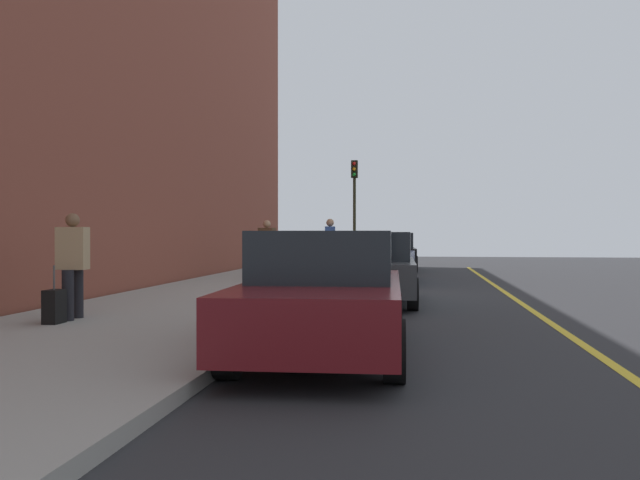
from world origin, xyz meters
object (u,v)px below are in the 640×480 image
object	(u,v)px
parked_car_navy	(382,257)
parked_car_charcoal	(372,267)
pedestrian_tan_coat	(73,263)
pedestrian_blue_coat	(330,246)
traffic_light_pole	(354,195)
pedestrian_brown_coat	(267,247)
rolling_suitcase	(54,306)
parked_car_maroon	(325,292)
parked_car_black	(392,252)

from	to	relation	value
parked_car_navy	parked_car_charcoal	size ratio (longest dim) A/B	1.01
parked_car_charcoal	pedestrian_tan_coat	size ratio (longest dim) A/B	2.70
pedestrian_blue_coat	pedestrian_tan_coat	world-z (taller)	pedestrian_blue_coat
parked_car_navy	traffic_light_pole	bearing A→B (deg)	-167.58
pedestrian_blue_coat	traffic_light_pole	size ratio (longest dim) A/B	0.41
pedestrian_brown_coat	rolling_suitcase	size ratio (longest dim) A/B	2.01
parked_car_charcoal	pedestrian_blue_coat	distance (m)	5.84
parked_car_maroon	pedestrian_tan_coat	xyz separation A→B (m)	(-1.65, -4.18, 0.27)
parked_car_maroon	pedestrian_tan_coat	distance (m)	4.51
pedestrian_brown_coat	parked_car_maroon	bearing A→B (deg)	15.99
parked_car_black	pedestrian_tan_coat	xyz separation A→B (m)	(17.41, -4.30, 0.27)
parked_car_navy	parked_car_charcoal	bearing A→B (deg)	0.98
parked_car_charcoal	traffic_light_pole	world-z (taller)	traffic_light_pole
parked_car_maroon	traffic_light_pole	bearing A→B (deg)	-175.78
pedestrian_brown_coat	pedestrian_tan_coat	distance (m)	9.97
traffic_light_pole	pedestrian_blue_coat	bearing A→B (deg)	-0.32
pedestrian_blue_coat	rolling_suitcase	size ratio (longest dim) A/B	2.06
parked_car_charcoal	pedestrian_brown_coat	world-z (taller)	pedestrian_brown_coat
rolling_suitcase	parked_car_black	bearing A→B (deg)	166.46
parked_car_charcoal	pedestrian_brown_coat	xyz separation A→B (m)	(-5.24, -3.47, 0.31)
parked_car_charcoal	pedestrian_blue_coat	bearing A→B (deg)	-163.86
pedestrian_brown_coat	rolling_suitcase	xyz separation A→B (m)	(10.45, -0.89, -0.67)
parked_car_navy	rolling_suitcase	world-z (taller)	parked_car_navy
parked_car_black	pedestrian_brown_coat	size ratio (longest dim) A/B	2.44
parked_car_charcoal	traffic_light_pole	distance (m)	13.33
parked_car_maroon	parked_car_charcoal	bearing A→B (deg)	178.67
pedestrian_brown_coat	pedestrian_tan_coat	xyz separation A→B (m)	(9.93, -0.87, -0.04)
parked_car_maroon	rolling_suitcase	size ratio (longest dim) A/B	5.64
parked_car_navy	parked_car_maroon	xyz separation A→B (m)	(12.72, -0.04, 0.00)
parked_car_maroon	pedestrian_brown_coat	xyz separation A→B (m)	(-11.58, -3.32, 0.31)
parked_car_black	traffic_light_pole	xyz separation A→B (m)	(-0.32, -1.54, 2.30)
pedestrian_blue_coat	pedestrian_brown_coat	size ratio (longest dim) A/B	1.03
parked_car_black	parked_car_maroon	distance (m)	19.06
traffic_light_pole	rolling_suitcase	world-z (taller)	traffic_light_pole
parked_car_black	pedestrian_blue_coat	xyz separation A→B (m)	(7.12, -1.58, 0.34)
parked_car_navy	traffic_light_pole	size ratio (longest dim) A/B	1.04
parked_car_navy	pedestrian_tan_coat	xyz separation A→B (m)	(11.06, -4.22, 0.27)
rolling_suitcase	pedestrian_brown_coat	bearing A→B (deg)	175.15
rolling_suitcase	pedestrian_blue_coat	bearing A→B (deg)	165.81
parked_car_maroon	pedestrian_brown_coat	size ratio (longest dim) A/B	2.81
parked_car_black	pedestrian_brown_coat	bearing A→B (deg)	-24.64
parked_car_charcoal	pedestrian_blue_coat	xyz separation A→B (m)	(-5.60, -1.62, 0.34)
pedestrian_brown_coat	rolling_suitcase	distance (m)	10.50
traffic_light_pole	pedestrian_brown_coat	bearing A→B (deg)	-13.61
parked_car_black	pedestrian_blue_coat	distance (m)	7.30
pedestrian_blue_coat	pedestrian_tan_coat	distance (m)	10.64
pedestrian_brown_coat	parked_car_charcoal	bearing A→B (deg)	33.51
parked_car_black	pedestrian_brown_coat	distance (m)	8.24
pedestrian_blue_coat	pedestrian_tan_coat	size ratio (longest dim) A/B	1.08
parked_car_navy	pedestrian_brown_coat	world-z (taller)	pedestrian_brown_coat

